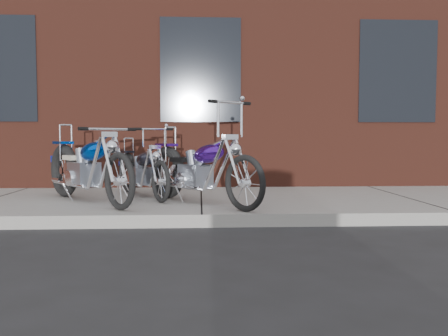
{
  "coord_description": "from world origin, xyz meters",
  "views": [
    {
      "loc": [
        -0.02,
        -5.33,
        1.02
      ],
      "look_at": [
        0.29,
        0.8,
        0.63
      ],
      "focal_mm": 38.0,
      "sensor_mm": 36.0,
      "label": 1
    }
  ],
  "objects": [
    {
      "name": "sidewalk",
      "position": [
        0.0,
        1.5,
        0.07
      ],
      "size": [
        22.0,
        3.0,
        0.15
      ],
      "primitive_type": "cube",
      "color": "gray",
      "rests_on": "ground"
    },
    {
      "name": "ground",
      "position": [
        0.0,
        0.0,
        0.0
      ],
      "size": [
        120.0,
        120.0,
        0.0
      ],
      "primitive_type": "plane",
      "color": "#262626",
      "rests_on": "ground"
    },
    {
      "name": "chopper_blue",
      "position": [
        -1.54,
        1.13,
        0.59
      ],
      "size": [
        1.57,
        2.01,
        1.06
      ],
      "rotation": [
        0.0,
        0.0,
        -0.92
      ],
      "color": "black",
      "rests_on": "sidewalk"
    },
    {
      "name": "chopper_purple",
      "position": [
        -0.03,
        0.9,
        0.57
      ],
      "size": [
        1.51,
        1.94,
        1.32
      ],
      "rotation": [
        0.0,
        0.0,
        -0.92
      ],
      "color": "black",
      "rests_on": "sidewalk"
    },
    {
      "name": "building_brick",
      "position": [
        0.0,
        8.0,
        4.0
      ],
      "size": [
        22.0,
        10.0,
        8.0
      ],
      "primitive_type": "cube",
      "color": "#5A281C",
      "rests_on": "ground"
    },
    {
      "name": "chopper_third",
      "position": [
        -0.88,
        1.7,
        0.51
      ],
      "size": [
        0.98,
        1.82,
        1.01
      ],
      "rotation": [
        0.0,
        0.0,
        -1.1
      ],
      "color": "black",
      "rests_on": "sidewalk"
    }
  ]
}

